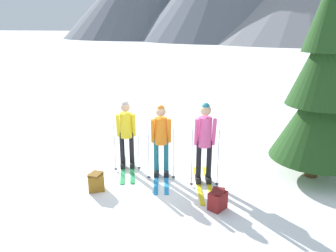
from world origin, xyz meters
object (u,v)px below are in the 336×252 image
pine_tree_near (324,83)px  skier_in_orange (161,139)px  skier_in_yellow (126,131)px  backpack_on_snow_front (218,200)px  backpack_on_snow_beside (96,182)px  skier_in_pink (205,139)px

pine_tree_near → skier_in_orange: bearing=-162.3°
skier_in_yellow → backpack_on_snow_front: skier_in_yellow is taller
backpack_on_snow_front → backpack_on_snow_beside: (-2.49, -0.03, 0.00)m
backpack_on_snow_beside → skier_in_orange: bearing=43.8°
skier_in_orange → skier_in_pink: bearing=-1.1°
skier_in_yellow → pine_tree_near: pine_tree_near is taller
skier_in_orange → pine_tree_near: size_ratio=0.35×
pine_tree_near → backpack_on_snow_front: (-1.79, -2.02, -1.93)m
pine_tree_near → backpack_on_snow_front: size_ratio=11.81×
skier_in_orange → skier_in_yellow: bearing=167.0°
skier_in_pink → skier_in_yellow: bearing=173.0°
skier_in_orange → pine_tree_near: (3.22, 1.03, 1.23)m
skier_in_orange → backpack_on_snow_beside: size_ratio=4.13×
skier_in_orange → pine_tree_near: pine_tree_near is taller
skier_in_yellow → pine_tree_near: (4.14, 0.81, 1.21)m
skier_in_yellow → backpack_on_snow_front: bearing=-27.2°
skier_in_pink → pine_tree_near: size_ratio=0.38×
pine_tree_near → skier_in_yellow: bearing=-168.9°
skier_in_pink → backpack_on_snow_front: (0.47, -0.98, -0.81)m
pine_tree_near → backpack_on_snow_beside: size_ratio=11.62×
backpack_on_snow_front → skier_in_pink: bearing=115.5°
skier_in_pink → backpack_on_snow_beside: (-2.03, -1.00, -0.81)m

